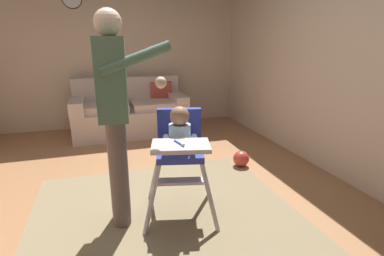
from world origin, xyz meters
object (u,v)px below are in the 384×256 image
object	(u,v)px
high_chair	(180,142)
adult_standing	(115,110)
toy_ball	(241,159)
couch	(130,112)

from	to	relation	value
high_chair	adult_standing	world-z (taller)	adult_standing
adult_standing	toy_ball	world-z (taller)	adult_standing
couch	high_chair	size ratio (longest dim) A/B	1.83
high_chair	adult_standing	size ratio (longest dim) A/B	0.58
couch	high_chair	xyz separation A→B (m)	(0.14, -2.50, 0.30)
high_chair	toy_ball	distance (m)	1.30
toy_ball	high_chair	bearing A→B (deg)	-141.69
adult_standing	toy_ball	xyz separation A→B (m)	(1.40, 0.69, -0.82)
toy_ball	adult_standing	bearing A→B (deg)	-153.97
high_chair	adult_standing	bearing A→B (deg)	-82.38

